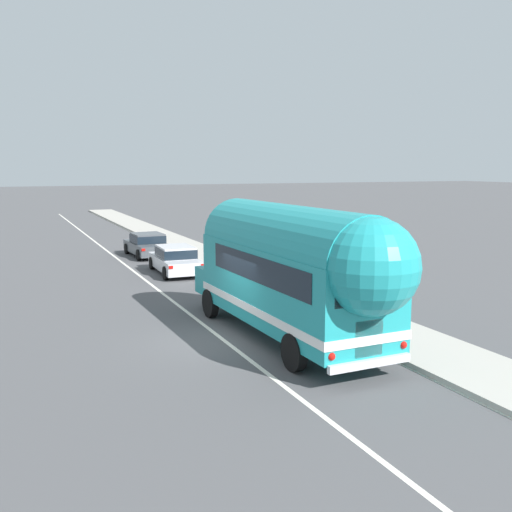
{
  "coord_description": "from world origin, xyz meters",
  "views": [
    {
      "loc": [
        -6.02,
        -16.22,
        5.24
      ],
      "look_at": [
        1.67,
        1.32,
        2.3
      ],
      "focal_mm": 41.09,
      "sensor_mm": 36.0,
      "label": 1
    }
  ],
  "objects": [
    {
      "name": "sidewalk_slab",
      "position": [
        4.93,
        10.0,
        0.07
      ],
      "size": [
        2.68,
        90.0,
        0.15
      ],
      "primitive_type": "cube",
      "color": "#ADA89E",
      "rests_on": "ground"
    },
    {
      "name": "ground_plane",
      "position": [
        0.0,
        0.0,
        0.0
      ],
      "size": [
        300.0,
        300.0,
        0.0
      ],
      "primitive_type": "plane",
      "color": "#4C4C4F"
    },
    {
      "name": "lane_markings",
      "position": [
        1.66,
        12.0,
        0.0
      ],
      "size": [
        3.72,
        80.0,
        0.01
      ],
      "color": "silver",
      "rests_on": "ground"
    },
    {
      "name": "painted_bus",
      "position": [
        1.82,
        -1.2,
        2.31
      ],
      "size": [
        2.79,
        10.6,
        4.12
      ],
      "color": "teal",
      "rests_on": "ground"
    },
    {
      "name": "car_lead",
      "position": [
        1.79,
        11.49,
        0.73
      ],
      "size": [
        2.0,
        4.55,
        1.37
      ],
      "color": "silver",
      "rests_on": "ground"
    },
    {
      "name": "car_second",
      "position": [
        1.82,
        17.54,
        0.73
      ],
      "size": [
        2.08,
        4.33,
        1.37
      ],
      "color": "#474C51",
      "rests_on": "ground"
    }
  ]
}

